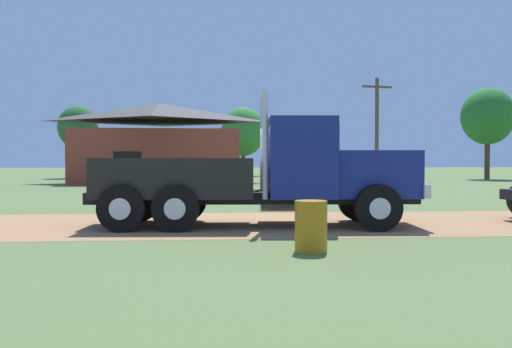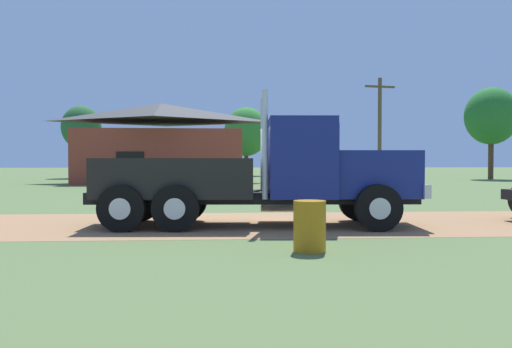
{
  "view_description": "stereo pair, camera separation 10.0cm",
  "coord_description": "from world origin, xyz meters",
  "px_view_note": "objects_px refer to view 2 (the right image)",
  "views": [
    {
      "loc": [
        -0.0,
        -14.01,
        1.68
      ],
      "look_at": [
        0.99,
        -0.78,
        1.32
      ],
      "focal_mm": 37.78,
      "sensor_mm": 36.0,
      "label": 1
    },
    {
      "loc": [
        0.1,
        -14.02,
        1.68
      ],
      "look_at": [
        0.99,
        -0.78,
        1.32
      ],
      "focal_mm": 37.78,
      "sensor_mm": 36.0,
      "label": 2
    }
  ],
  "objects_px": {
    "utility_pole_near": "(380,127)",
    "steel_barrel": "(310,226)",
    "truck_foreground_white": "(261,176)",
    "shed_building": "(161,144)"
  },
  "relations": [
    {
      "from": "utility_pole_near",
      "to": "steel_barrel",
      "type": "bearing_deg",
      "value": -109.28
    },
    {
      "from": "utility_pole_near",
      "to": "truck_foreground_white",
      "type": "bearing_deg",
      "value": -113.47
    },
    {
      "from": "steel_barrel",
      "to": "shed_building",
      "type": "relative_size",
      "value": 0.08
    },
    {
      "from": "truck_foreground_white",
      "to": "utility_pole_near",
      "type": "relative_size",
      "value": 1.14
    },
    {
      "from": "truck_foreground_white",
      "to": "utility_pole_near",
      "type": "height_order",
      "value": "utility_pole_near"
    },
    {
      "from": "truck_foreground_white",
      "to": "steel_barrel",
      "type": "distance_m",
      "value": 4.0
    },
    {
      "from": "steel_barrel",
      "to": "utility_pole_near",
      "type": "relative_size",
      "value": 0.13
    },
    {
      "from": "truck_foreground_white",
      "to": "utility_pole_near",
      "type": "distance_m",
      "value": 25.09
    },
    {
      "from": "steel_barrel",
      "to": "shed_building",
      "type": "xyz_separation_m",
      "value": [
        -5.86,
        29.82,
        2.31
      ]
    },
    {
      "from": "shed_building",
      "to": "utility_pole_near",
      "type": "xyz_separation_m",
      "value": [
        15.23,
        -3.05,
        1.11
      ]
    }
  ]
}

